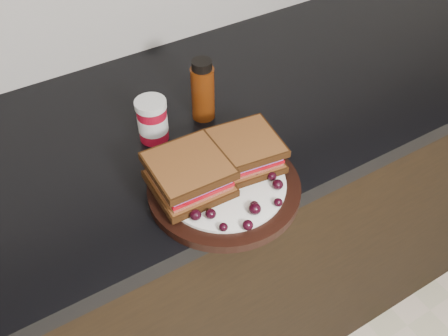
# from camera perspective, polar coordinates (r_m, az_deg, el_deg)

# --- Properties ---
(base_cabinets) EXTENTS (3.96, 0.58, 0.86)m
(base_cabinets) POSITION_cam_1_polar(r_m,az_deg,el_deg) (1.37, -14.13, -14.14)
(base_cabinets) COLOR black
(base_cabinets) RESTS_ON ground_plane
(countertop) EXTENTS (3.98, 0.60, 0.04)m
(countertop) POSITION_cam_1_polar(r_m,az_deg,el_deg) (1.03, -18.44, -0.83)
(countertop) COLOR black
(countertop) RESTS_ON base_cabinets
(plate) EXTENTS (0.28, 0.28, 0.02)m
(plate) POSITION_cam_1_polar(r_m,az_deg,el_deg) (0.91, 0.00, -2.28)
(plate) COLOR black
(plate) RESTS_ON countertop
(sandwich_left) EXTENTS (0.13, 0.13, 0.06)m
(sandwich_left) POSITION_cam_1_polar(r_m,az_deg,el_deg) (0.88, -4.03, -0.75)
(sandwich_left) COLOR brown
(sandwich_left) RESTS_ON plate
(sandwich_right) EXTENTS (0.13, 0.13, 0.05)m
(sandwich_right) POSITION_cam_1_polar(r_m,az_deg,el_deg) (0.92, 2.47, 1.97)
(sandwich_right) COLOR brown
(sandwich_right) RESTS_ON plate
(grape_0) EXTENTS (0.02, 0.02, 0.02)m
(grape_0) POSITION_cam_1_polar(r_m,az_deg,el_deg) (0.84, -3.28, -5.38)
(grape_0) COLOR black
(grape_0) RESTS_ON plate
(grape_1) EXTENTS (0.02, 0.02, 0.02)m
(grape_1) POSITION_cam_1_polar(r_m,az_deg,el_deg) (0.84, -1.53, -5.26)
(grape_1) COLOR black
(grape_1) RESTS_ON plate
(grape_2) EXTENTS (0.02, 0.02, 0.01)m
(grape_2) POSITION_cam_1_polar(r_m,az_deg,el_deg) (0.82, -0.06, -6.76)
(grape_2) COLOR black
(grape_2) RESTS_ON plate
(grape_3) EXTENTS (0.02, 0.02, 0.02)m
(grape_3) POSITION_cam_1_polar(r_m,az_deg,el_deg) (0.83, 2.74, -6.53)
(grape_3) COLOR black
(grape_3) RESTS_ON plate
(grape_4) EXTENTS (0.02, 0.02, 0.02)m
(grape_4) POSITION_cam_1_polar(r_m,az_deg,el_deg) (0.85, 3.55, -4.68)
(grape_4) COLOR black
(grape_4) RESTS_ON plate
(grape_5) EXTENTS (0.02, 0.02, 0.02)m
(grape_5) POSITION_cam_1_polar(r_m,az_deg,el_deg) (0.86, 3.49, -4.28)
(grape_5) COLOR black
(grape_5) RESTS_ON plate
(grape_6) EXTENTS (0.02, 0.02, 0.01)m
(grape_6) POSITION_cam_1_polar(r_m,az_deg,el_deg) (0.86, 6.20, -3.92)
(grape_6) COLOR black
(grape_6) RESTS_ON plate
(grape_7) EXTENTS (0.02, 0.02, 0.02)m
(grape_7) POSITION_cam_1_polar(r_m,az_deg,el_deg) (0.89, 6.16, -1.89)
(grape_7) COLOR black
(grape_7) RESTS_ON plate
(grape_8) EXTENTS (0.02, 0.02, 0.02)m
(grape_8) POSITION_cam_1_polar(r_m,az_deg,el_deg) (0.90, 5.50, -0.95)
(grape_8) COLOR black
(grape_8) RESTS_ON plate
(grape_9) EXTENTS (0.02, 0.02, 0.02)m
(grape_9) POSITION_cam_1_polar(r_m,az_deg,el_deg) (0.90, 3.62, -0.90)
(grape_9) COLOR black
(grape_9) RESTS_ON plate
(grape_10) EXTENTS (0.02, 0.02, 0.02)m
(grape_10) POSITION_cam_1_polar(r_m,az_deg,el_deg) (0.93, 3.92, 1.01)
(grape_10) COLOR black
(grape_10) RESTS_ON plate
(grape_11) EXTENTS (0.02, 0.02, 0.01)m
(grape_11) POSITION_cam_1_polar(r_m,az_deg,el_deg) (0.94, 2.36, 1.24)
(grape_11) COLOR black
(grape_11) RESTS_ON plate
(grape_12) EXTENTS (0.02, 0.02, 0.01)m
(grape_12) POSITION_cam_1_polar(r_m,az_deg,el_deg) (0.95, 0.96, 1.91)
(grape_12) COLOR black
(grape_12) RESTS_ON plate
(grape_13) EXTENTS (0.02, 0.02, 0.02)m
(grape_13) POSITION_cam_1_polar(r_m,az_deg,el_deg) (0.91, -6.13, -0.89)
(grape_13) COLOR black
(grape_13) RESTS_ON plate
(grape_14) EXTENTS (0.02, 0.02, 0.02)m
(grape_14) POSITION_cam_1_polar(r_m,az_deg,el_deg) (0.88, -5.70, -2.42)
(grape_14) COLOR black
(grape_14) RESTS_ON plate
(grape_15) EXTENTS (0.02, 0.02, 0.02)m
(grape_15) POSITION_cam_1_polar(r_m,az_deg,el_deg) (0.88, -3.59, -2.63)
(grape_15) COLOR black
(grape_15) RESTS_ON plate
(grape_16) EXTENTS (0.02, 0.02, 0.02)m
(grape_16) POSITION_cam_1_polar(r_m,az_deg,el_deg) (0.91, -5.17, -0.58)
(grape_16) COLOR black
(grape_16) RESTS_ON plate
(grape_17) EXTENTS (0.02, 0.02, 0.02)m
(grape_17) POSITION_cam_1_polar(r_m,az_deg,el_deg) (0.89, -4.15, -1.70)
(grape_17) COLOR black
(grape_17) RESTS_ON plate
(grape_18) EXTENTS (0.02, 0.02, 0.02)m
(grape_18) POSITION_cam_1_polar(r_m,az_deg,el_deg) (0.87, -4.52, -3.53)
(grape_18) COLOR black
(grape_18) RESTS_ON plate
(condiment_jar) EXTENTS (0.08, 0.08, 0.09)m
(condiment_jar) POSITION_cam_1_polar(r_m,az_deg,el_deg) (1.01, -8.18, 5.44)
(condiment_jar) COLOR maroon
(condiment_jar) RESTS_ON countertop
(oil_bottle) EXTENTS (0.06, 0.06, 0.14)m
(oil_bottle) POSITION_cam_1_polar(r_m,az_deg,el_deg) (1.04, -2.45, 8.92)
(oil_bottle) COLOR #512008
(oil_bottle) RESTS_ON countertop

